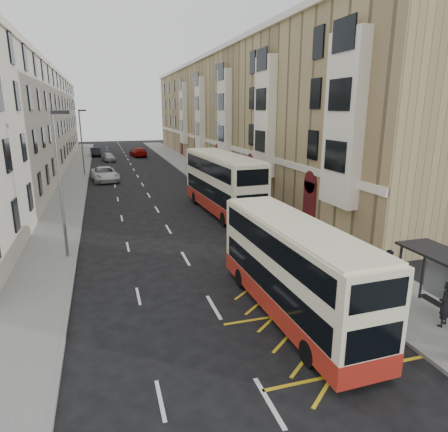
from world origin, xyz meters
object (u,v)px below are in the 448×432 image
object	(u,v)px
car_silver	(109,157)
car_dark	(95,152)
pedestrian_mid	(389,267)
pedestrian_far	(326,257)
double_decker_rear	(222,183)
pedestrian_near	(445,304)
street_lamp_far	(82,139)
double_decker_front	(293,269)
street_lamp_near	(60,178)
white_van	(105,174)
car_red	(138,152)

from	to	relation	value
car_silver	car_dark	xyz separation A→B (m)	(-2.07, 8.22, 0.05)
pedestrian_mid	car_silver	bearing A→B (deg)	79.98
pedestrian_far	car_dark	size ratio (longest dim) A/B	0.35
double_decker_rear	pedestrian_near	bearing A→B (deg)	-84.57
street_lamp_far	double_decker_front	distance (m)	40.71
street_lamp_near	double_decker_rear	distance (m)	13.71
double_decker_front	white_van	size ratio (longest dim) A/B	1.69
car_dark	double_decker_rear	bearing A→B (deg)	-81.15
double_decker_front	car_red	world-z (taller)	double_decker_front
pedestrian_near	car_dark	distance (m)	66.17
pedestrian_mid	car_silver	size ratio (longest dim) A/B	0.40
white_van	car_red	distance (m)	24.94
double_decker_front	car_silver	bearing A→B (deg)	94.95
double_decker_rear	car_silver	bearing A→B (deg)	99.24
street_lamp_near	pedestrian_mid	distance (m)	17.46
pedestrian_mid	double_decker_rear	bearing A→B (deg)	80.17
pedestrian_far	car_dark	bearing A→B (deg)	-79.27
double_decker_rear	car_red	size ratio (longest dim) A/B	2.20
pedestrian_mid	pedestrian_far	size ratio (longest dim) A/B	1.04
pedestrian_mid	car_red	size ratio (longest dim) A/B	0.31
street_lamp_far	car_red	world-z (taller)	street_lamp_far
double_decker_front	street_lamp_far	bearing A→B (deg)	101.72
pedestrian_near	white_van	size ratio (longest dim) A/B	0.31
street_lamp_far	double_decker_rear	bearing A→B (deg)	-63.37
pedestrian_near	car_dark	bearing A→B (deg)	-105.09
car_dark	car_red	distance (m)	7.84
double_decker_rear	white_van	distance (m)	20.32
car_silver	pedestrian_mid	bearing A→B (deg)	-87.67
double_decker_front	pedestrian_mid	world-z (taller)	double_decker_front
pedestrian_mid	pedestrian_far	bearing A→B (deg)	114.72
street_lamp_near	pedestrian_near	distance (m)	19.16
street_lamp_near	double_decker_rear	bearing A→B (deg)	32.99
street_lamp_near	white_van	xyz separation A→B (m)	(2.40, 25.54, -3.81)
white_van	car_dark	bearing A→B (deg)	85.45
car_dark	street_lamp_near	bearing A→B (deg)	-95.11
street_lamp_far	pedestrian_near	size ratio (longest dim) A/B	4.40
white_van	car_red	bearing A→B (deg)	68.78
double_decker_rear	pedestrian_near	size ratio (longest dim) A/B	6.62
double_decker_front	double_decker_rear	distance (m)	17.07
double_decker_rear	car_dark	world-z (taller)	double_decker_rear
white_van	car_dark	xyz separation A→B (m)	(-1.25, 27.08, -0.06)
street_lamp_far	car_red	distance (m)	21.81
pedestrian_near	car_silver	bearing A→B (deg)	-105.48
car_dark	pedestrian_far	bearing A→B (deg)	-82.77
double_decker_front	car_dark	distance (m)	62.71
pedestrian_near	car_silver	size ratio (longest dim) A/B	0.44
street_lamp_near	white_van	distance (m)	25.93
car_silver	car_red	size ratio (longest dim) A/B	0.76
street_lamp_near	pedestrian_mid	size ratio (longest dim) A/B	4.79
street_lamp_far	double_decker_front	bearing A→B (deg)	-76.88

